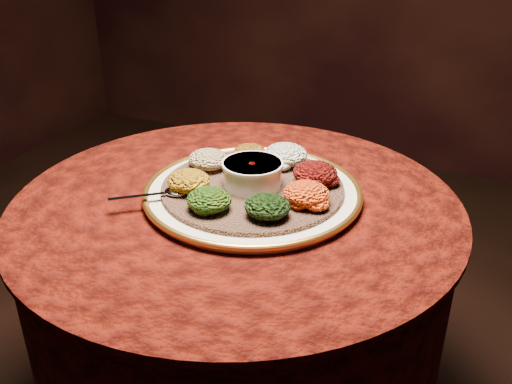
% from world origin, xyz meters
% --- Properties ---
extents(table, '(0.96, 0.96, 0.73)m').
position_xyz_m(table, '(0.00, 0.00, 0.55)').
color(table, black).
rests_on(table, ground).
extents(platter, '(0.47, 0.47, 0.02)m').
position_xyz_m(platter, '(0.03, 0.03, 0.75)').
color(platter, silver).
rests_on(platter, table).
extents(injera, '(0.50, 0.50, 0.01)m').
position_xyz_m(injera, '(0.03, 0.03, 0.76)').
color(injera, brown).
rests_on(injera, platter).
extents(stew_bowl, '(0.13, 0.13, 0.05)m').
position_xyz_m(stew_bowl, '(0.03, 0.03, 0.79)').
color(stew_bowl, white).
rests_on(stew_bowl, injera).
extents(spoon, '(0.13, 0.11, 0.01)m').
position_xyz_m(spoon, '(-0.11, -0.08, 0.77)').
color(spoon, silver).
rests_on(spoon, injera).
extents(portion_ayib, '(0.10, 0.10, 0.05)m').
position_xyz_m(portion_ayib, '(0.05, 0.16, 0.79)').
color(portion_ayib, white).
rests_on(portion_ayib, injera).
extents(portion_kitfo, '(0.10, 0.09, 0.05)m').
position_xyz_m(portion_kitfo, '(0.14, 0.10, 0.79)').
color(portion_kitfo, black).
rests_on(portion_kitfo, injera).
extents(portion_tikil, '(0.09, 0.09, 0.04)m').
position_xyz_m(portion_tikil, '(0.16, 0.00, 0.78)').
color(portion_tikil, orange).
rests_on(portion_tikil, injera).
extents(portion_gomen, '(0.09, 0.09, 0.04)m').
position_xyz_m(portion_gomen, '(0.11, -0.08, 0.78)').
color(portion_gomen, black).
rests_on(portion_gomen, injera).
extents(portion_mixveg, '(0.09, 0.09, 0.04)m').
position_xyz_m(portion_mixveg, '(-0.01, -0.10, 0.78)').
color(portion_mixveg, '#A1230A').
rests_on(portion_mixveg, injera).
extents(portion_kik, '(0.09, 0.09, 0.04)m').
position_xyz_m(portion_kik, '(-0.09, -0.05, 0.78)').
color(portion_kik, '#AD7C0F').
rests_on(portion_kik, injera).
extents(portion_timatim, '(0.09, 0.09, 0.04)m').
position_xyz_m(portion_timatim, '(-0.10, 0.07, 0.78)').
color(portion_timatim, maroon).
rests_on(portion_timatim, injera).
extents(portion_shiro, '(0.08, 0.08, 0.04)m').
position_xyz_m(portion_shiro, '(-0.04, 0.15, 0.78)').
color(portion_shiro, '#8B5C10').
rests_on(portion_shiro, injera).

